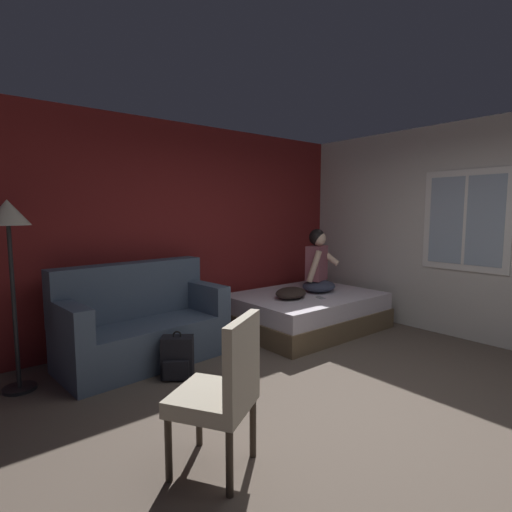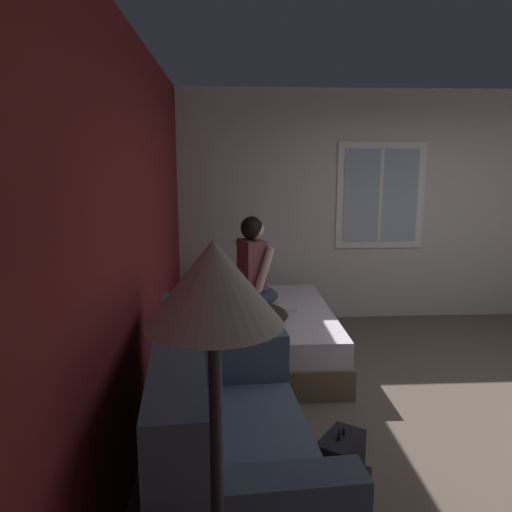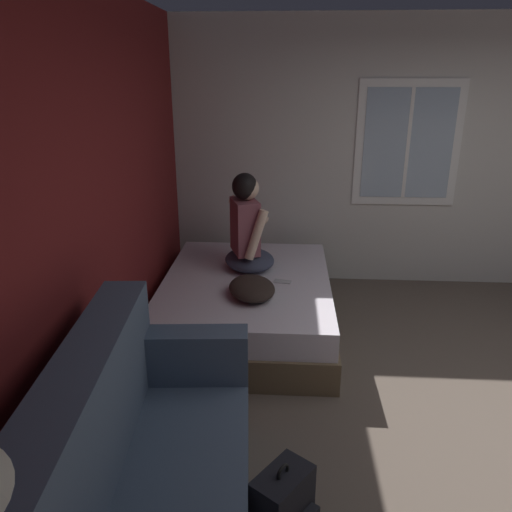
{
  "view_description": "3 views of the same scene",
  "coord_description": "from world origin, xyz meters",
  "px_view_note": "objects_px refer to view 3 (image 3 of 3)",
  "views": [
    {
      "loc": [
        -2.58,
        -1.77,
        1.6
      ],
      "look_at": [
        0.17,
        1.59,
        1.11
      ],
      "focal_mm": 28.0,
      "sensor_mm": 36.0,
      "label": 1
    },
    {
      "loc": [
        -3.28,
        2.2,
        1.89
      ],
      "look_at": [
        0.62,
        1.97,
        1.14
      ],
      "focal_mm": 35.0,
      "sensor_mm": 36.0,
      "label": 2
    },
    {
      "loc": [
        -2.65,
        1.6,
        2.16
      ],
      "look_at": [
        0.33,
        1.79,
        1.06
      ],
      "focal_mm": 35.0,
      "sensor_mm": 36.0,
      "label": 3
    }
  ],
  "objects_px": {
    "person_seated": "(247,231)",
    "bed": "(247,304)",
    "throw_pillow": "(252,288)",
    "backpack": "(284,510)",
    "couch": "(144,483)",
    "cell_phone": "(282,281)"
  },
  "relations": [
    {
      "from": "person_seated",
      "to": "throw_pillow",
      "type": "height_order",
      "value": "person_seated"
    },
    {
      "from": "throw_pillow",
      "to": "backpack",
      "type": "bearing_deg",
      "value": -171.12
    },
    {
      "from": "couch",
      "to": "bed",
      "type": "bearing_deg",
      "value": -7.49
    },
    {
      "from": "person_seated",
      "to": "cell_phone",
      "type": "relative_size",
      "value": 6.08
    },
    {
      "from": "couch",
      "to": "cell_phone",
      "type": "distance_m",
      "value": 2.26
    },
    {
      "from": "person_seated",
      "to": "throw_pillow",
      "type": "xyz_separation_m",
      "value": [
        -0.6,
        -0.08,
        -0.29
      ]
    },
    {
      "from": "throw_pillow",
      "to": "cell_phone",
      "type": "xyz_separation_m",
      "value": [
        0.3,
        -0.24,
        -0.07
      ]
    },
    {
      "from": "person_seated",
      "to": "bed",
      "type": "bearing_deg",
      "value": -177.81
    },
    {
      "from": "throw_pillow",
      "to": "cell_phone",
      "type": "distance_m",
      "value": 0.39
    },
    {
      "from": "backpack",
      "to": "cell_phone",
      "type": "relative_size",
      "value": 3.18
    },
    {
      "from": "couch",
      "to": "person_seated",
      "type": "bearing_deg",
      "value": -6.56
    },
    {
      "from": "backpack",
      "to": "cell_phone",
      "type": "distance_m",
      "value": 2.11
    },
    {
      "from": "throw_pillow",
      "to": "cell_phone",
      "type": "bearing_deg",
      "value": -38.56
    },
    {
      "from": "person_seated",
      "to": "backpack",
      "type": "distance_m",
      "value": 2.5
    },
    {
      "from": "bed",
      "to": "throw_pillow",
      "type": "height_order",
      "value": "throw_pillow"
    },
    {
      "from": "backpack",
      "to": "cell_phone",
      "type": "bearing_deg",
      "value": 1.1
    },
    {
      "from": "couch",
      "to": "person_seated",
      "type": "height_order",
      "value": "person_seated"
    },
    {
      "from": "cell_phone",
      "to": "backpack",
      "type": "bearing_deg",
      "value": -165.6
    },
    {
      "from": "bed",
      "to": "backpack",
      "type": "relative_size",
      "value": 4.29
    },
    {
      "from": "person_seated",
      "to": "backpack",
      "type": "height_order",
      "value": "person_seated"
    },
    {
      "from": "person_seated",
      "to": "backpack",
      "type": "bearing_deg",
      "value": -171.4
    },
    {
      "from": "backpack",
      "to": "person_seated",
      "type": "bearing_deg",
      "value": 8.6
    }
  ]
}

